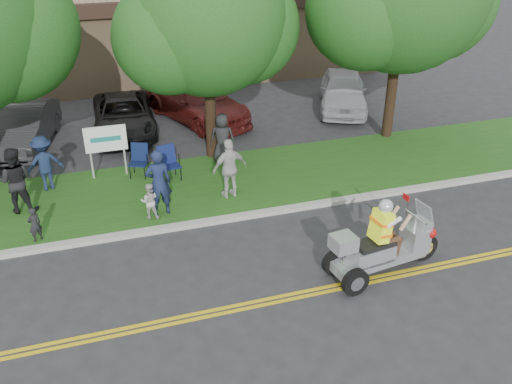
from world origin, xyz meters
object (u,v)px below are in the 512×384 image
object	(u,v)px
lawn_chair_b	(168,160)
spectator_adult_left	(159,183)
parked_car_left	(24,127)
parked_car_right	(197,101)
trike_scooter	(382,248)
lawn_chair_a	(139,158)
spectator_adult_right	(230,168)
spectator_adult_mid	(16,180)
parked_car_mid	(123,115)
parked_car_far_right	(343,91)

from	to	relation	value
lawn_chair_b	spectator_adult_left	xyz separation A→B (m)	(-0.58, -2.07, 0.34)
parked_car_left	parked_car_right	size ratio (longest dim) A/B	0.83
trike_scooter	lawn_chair_a	world-z (taller)	trike_scooter
parked_car_right	spectator_adult_right	bearing A→B (deg)	-115.69
trike_scooter	parked_car_right	distance (m)	11.44
trike_scooter	lawn_chair_a	xyz separation A→B (m)	(-4.68, 6.70, -0.01)
lawn_chair_b	spectator_adult_mid	size ratio (longest dim) A/B	0.57
lawn_chair_a	parked_car_left	bearing A→B (deg)	155.77
parked_car_mid	parked_car_right	xyz separation A→B (m)	(2.88, 0.44, 0.12)
lawn_chair_b	parked_car_left	world-z (taller)	parked_car_left
spectator_adult_right	parked_car_mid	distance (m)	6.80
trike_scooter	spectator_adult_mid	bearing A→B (deg)	138.54
spectator_adult_right	parked_car_left	world-z (taller)	spectator_adult_right
trike_scooter	lawn_chair_b	size ratio (longest dim) A/B	2.80
spectator_adult_mid	parked_car_mid	bearing A→B (deg)	-110.05
trike_scooter	spectator_adult_left	distance (m)	6.05
lawn_chair_a	spectator_adult_right	distance (m)	3.21
spectator_adult_mid	parked_car_left	size ratio (longest dim) A/B	0.42
lawn_chair_a	parked_car_far_right	world-z (taller)	parked_car_far_right
lawn_chair_b	parked_car_left	xyz separation A→B (m)	(-4.33, 4.23, 0.03)
spectator_adult_mid	parked_car_mid	distance (m)	6.38
spectator_adult_mid	parked_car_right	distance (m)	8.54
trike_scooter	spectator_adult_mid	world-z (taller)	spectator_adult_mid
lawn_chair_a	trike_scooter	bearing A→B (deg)	-32.80
lawn_chair_a	parked_car_left	size ratio (longest dim) A/B	0.23
parked_car_right	lawn_chair_b	bearing A→B (deg)	-132.74
trike_scooter	lawn_chair_a	distance (m)	8.17
parked_car_left	spectator_adult_right	bearing A→B (deg)	-34.25
spectator_adult_left	spectator_adult_mid	world-z (taller)	spectator_adult_left
lawn_chair_a	parked_car_right	distance (m)	5.36
spectator_adult_left	parked_car_right	bearing A→B (deg)	-112.01
trike_scooter	lawn_chair_a	size ratio (longest dim) A/B	2.94
spectator_adult_right	parked_car_mid	size ratio (longest dim) A/B	0.38
parked_car_mid	lawn_chair_b	bearing A→B (deg)	-76.65
spectator_adult_right	parked_car_left	distance (m)	8.31
lawn_chair_a	spectator_adult_left	size ratio (longest dim) A/B	0.54
spectator_adult_mid	trike_scooter	bearing A→B (deg)	157.50
parked_car_left	parked_car_far_right	size ratio (longest dim) A/B	0.97
lawn_chair_a	lawn_chair_b	bearing A→B (deg)	-10.34
spectator_adult_left	parked_car_far_right	world-z (taller)	spectator_adult_left
parked_car_far_right	spectator_adult_right	bearing A→B (deg)	-112.50
spectator_adult_left	spectator_adult_mid	size ratio (longest dim) A/B	1.00
spectator_adult_mid	parked_car_left	distance (m)	5.02
parked_car_left	parked_car_right	distance (m)	6.36
trike_scooter	spectator_adult_left	size ratio (longest dim) A/B	1.59
parked_car_left	parked_car_right	xyz separation A→B (m)	(6.30, 0.88, 0.04)
spectator_adult_left	spectator_adult_mid	distance (m)	3.87
lawn_chair_b	parked_car_left	bearing A→B (deg)	123.06
lawn_chair_b	spectator_adult_right	world-z (taller)	spectator_adult_right
trike_scooter	parked_car_mid	bearing A→B (deg)	106.05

